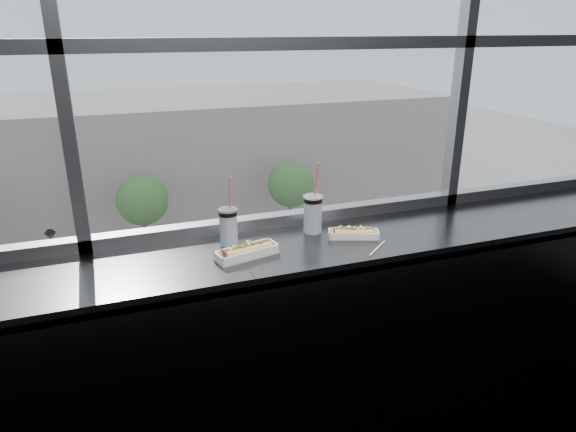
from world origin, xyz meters
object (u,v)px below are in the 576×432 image
object	(u,v)px
hotdog_tray_left	(247,251)
pedestrian_a	(51,241)
hotdog_tray_right	(354,233)
pedestrian_d	(250,229)
wrapper	(227,256)
car_far_b	(197,255)
loose_straw	(377,248)
soda_cup_left	(228,225)
soda_cup_right	(313,212)
car_near_e	(477,281)
tree_center	(142,200)
car_far_c	(364,231)
tree_right	(291,184)

from	to	relation	value
hotdog_tray_left	pedestrian_a	distance (m)	31.35
hotdog_tray_right	pedestrian_d	bearing A→B (deg)	95.94
wrapper	car_far_b	xyz separation A→B (m)	(3.66, 24.32, -11.13)
loose_straw	pedestrian_d	xyz separation A→B (m)	(6.88, 27.25, -11.09)
pedestrian_d	pedestrian_a	bearing A→B (deg)	-9.36
soda_cup_left	soda_cup_right	world-z (taller)	soda_cup_right
car_near_e	pedestrian_d	xyz separation A→B (m)	(-8.77, 10.80, -0.04)
soda_cup_right	tree_center	bearing A→B (deg)	88.42
car_far_b	tree_center	size ratio (longest dim) A/B	1.15
hotdog_tray_right	car_far_b	bearing A→B (deg)	103.21
pedestrian_d	wrapper	bearing A→B (deg)	74.41
hotdog_tray_right	pedestrian_a	bearing A→B (deg)	119.58
wrapper	car_far_c	distance (m)	30.26
tree_center	wrapper	bearing A→B (deg)	-92.55
hotdog_tray_left	car_far_b	xyz separation A→B (m)	(3.56, 24.33, -11.15)
loose_straw	tree_center	xyz separation A→B (m)	(0.57, 28.45, -8.84)
pedestrian_a	pedestrian_d	bearing A→B (deg)	170.64
loose_straw	car_far_b	world-z (taller)	loose_straw
pedestrian_a	car_near_e	bearing A→B (deg)	148.10
wrapper	pedestrian_a	bearing A→B (deg)	98.05
hotdog_tray_left	hotdog_tray_right	bearing A→B (deg)	-9.18
hotdog_tray_right	soda_cup_left	distance (m)	0.61
wrapper	pedestrian_d	distance (m)	30.27
pedestrian_d	car_far_b	bearing A→B (deg)	35.60
pedestrian_d	soda_cup_right	bearing A→B (deg)	75.27
car_near_e	tree_right	bearing A→B (deg)	26.75
car_far_c	tree_center	bearing A→B (deg)	73.45
pedestrian_a	loose_straw	bearing A→B (deg)	99.34
tree_center	tree_right	world-z (taller)	tree_right
pedestrian_a	tree_center	size ratio (longest dim) A/B	0.45
hotdog_tray_right	pedestrian_a	xyz separation A→B (m)	(-4.76, 29.02, -11.00)
soda_cup_left	loose_straw	size ratio (longest dim) A/B	1.77
pedestrian_a	pedestrian_d	xyz separation A→B (m)	(11.68, -1.93, -0.12)
loose_straw	car_far_c	bearing A→B (deg)	21.10
hotdog_tray_right	car_near_e	size ratio (longest dim) A/B	0.04
soda_cup_left	car_far_c	distance (m)	30.14
pedestrian_a	tree_center	xyz separation A→B (m)	(5.37, -0.73, 2.14)
wrapper	tree_right	distance (m)	31.57
car_near_e	tree_center	world-z (taller)	tree_center
car_far_b	car_far_c	bearing A→B (deg)	-90.05
loose_straw	pedestrian_d	world-z (taller)	loose_straw
loose_straw	tree_right	bearing A→B (deg)	30.46
loose_straw	car_near_e	distance (m)	25.26
pedestrian_a	tree_right	world-z (taller)	tree_right
soda_cup_right	tree_center	world-z (taller)	soda_cup_right
tree_right	pedestrian_a	bearing A→B (deg)	177.20
hotdog_tray_right	car_near_e	bearing A→B (deg)	66.35
soda_cup_right	soda_cup_left	bearing A→B (deg)	-178.65
pedestrian_a	car_far_c	bearing A→B (deg)	165.50
soda_cup_left	car_near_e	world-z (taller)	soda_cup_left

